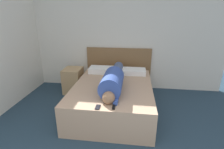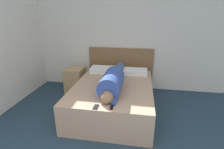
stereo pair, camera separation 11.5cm
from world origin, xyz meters
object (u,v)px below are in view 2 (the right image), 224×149
Objects in this scene: person_lying at (113,80)px; cell_phone at (96,107)px; bed at (113,97)px; pillow_near_headboard at (104,70)px; tv_remote at (112,106)px; nightstand at (75,80)px; pillow_second at (134,72)px.

person_lying is 0.75m from cell_phone.
pillow_near_headboard is at bearing 115.33° from bed.
pillow_near_headboard is 3.99× the size of tv_remote.
bed is 0.44m from person_lying.
pillow_near_headboard is at bearing -1.64° from nightstand.
nightstand is 1.42m from pillow_second.
tv_remote is at bearing -52.67° from nightstand.
pillow_near_headboard is at bearing 106.17° from tv_remote.
pillow_near_headboard is 4.60× the size of cell_phone.
bed is at bearing 98.04° from tv_remote.
person_lying reaches higher than pillow_second.
person_lying is 2.98× the size of pillow_second.
cell_phone is at bearing -59.26° from nightstand.
bed is 3.36× the size of pillow_second.
person_lying is at bearing -67.09° from pillow_near_headboard.
tv_remote is (0.12, -0.82, 0.28)m from bed.
bed is 0.81m from pillow_near_headboard.
bed is at bearing 100.36° from person_lying.
cell_phone is (0.20, -1.53, -0.05)m from pillow_near_headboard.
nightstand is (-1.04, 0.69, 0.02)m from bed.
pillow_near_headboard is at bearing 180.00° from pillow_second.
pillow_second reaches higher than nightstand.
cell_phone is (-0.46, -1.53, -0.05)m from pillow_second.
bed is 1.24m from nightstand.
pillow_second reaches higher than cell_phone.
pillow_second is (0.35, 0.67, 0.32)m from bed.
pillow_near_headboard is 1.05× the size of pillow_second.
pillow_near_headboard is 1.55m from tv_remote.
person_lying reaches higher than tv_remote.
cell_phone is (-0.14, -0.72, -0.15)m from person_lying.
tv_remote is at bearing -81.96° from bed.
person_lying is 13.04× the size of cell_phone.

